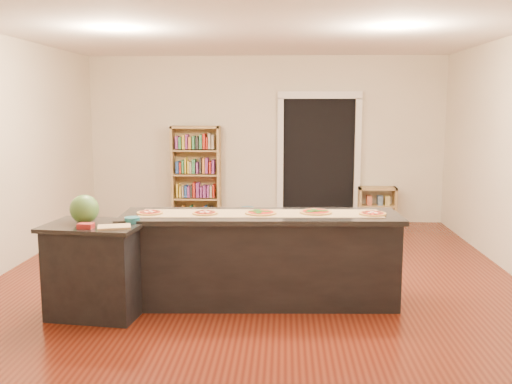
{
  "coord_description": "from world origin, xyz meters",
  "views": [
    {
      "loc": [
        0.32,
        -6.2,
        1.97
      ],
      "look_at": [
        0.0,
        0.2,
        1.0
      ],
      "focal_mm": 40.0,
      "sensor_mm": 36.0,
      "label": 1
    }
  ],
  "objects_px": {
    "side_counter": "(96,269)",
    "watermelon": "(84,209)",
    "waste_bin": "(247,216)",
    "kitchen_island": "(261,258)",
    "low_shelf": "(377,206)",
    "bookshelf": "(196,175)"
  },
  "relations": [
    {
      "from": "side_counter",
      "to": "watermelon",
      "type": "height_order",
      "value": "watermelon"
    },
    {
      "from": "waste_bin",
      "to": "watermelon",
      "type": "distance_m",
      "value": 4.41
    },
    {
      "from": "kitchen_island",
      "to": "low_shelf",
      "type": "bearing_deg",
      "value": 63.09
    },
    {
      "from": "low_shelf",
      "to": "waste_bin",
      "type": "height_order",
      "value": "low_shelf"
    },
    {
      "from": "watermelon",
      "to": "waste_bin",
      "type": "bearing_deg",
      "value": 73.16
    },
    {
      "from": "kitchen_island",
      "to": "bookshelf",
      "type": "relative_size",
      "value": 1.68
    },
    {
      "from": "bookshelf",
      "to": "low_shelf",
      "type": "distance_m",
      "value": 3.09
    },
    {
      "from": "side_counter",
      "to": "watermelon",
      "type": "xyz_separation_m",
      "value": [
        -0.1,
        0.02,
        0.57
      ]
    },
    {
      "from": "side_counter",
      "to": "waste_bin",
      "type": "relative_size",
      "value": 2.86
    },
    {
      "from": "watermelon",
      "to": "kitchen_island",
      "type": "bearing_deg",
      "value": 14.07
    },
    {
      "from": "kitchen_island",
      "to": "low_shelf",
      "type": "xyz_separation_m",
      "value": [
        1.79,
        3.97,
        -0.14
      ]
    },
    {
      "from": "side_counter",
      "to": "low_shelf",
      "type": "distance_m",
      "value": 5.51
    },
    {
      "from": "low_shelf",
      "to": "side_counter",
      "type": "bearing_deg",
      "value": -127.09
    },
    {
      "from": "low_shelf",
      "to": "waste_bin",
      "type": "distance_m",
      "value": 2.19
    },
    {
      "from": "watermelon",
      "to": "side_counter",
      "type": "bearing_deg",
      "value": -13.72
    },
    {
      "from": "waste_bin",
      "to": "bookshelf",
      "type": "bearing_deg",
      "value": 165.73
    },
    {
      "from": "side_counter",
      "to": "waste_bin",
      "type": "distance_m",
      "value": 4.33
    },
    {
      "from": "kitchen_island",
      "to": "watermelon",
      "type": "relative_size",
      "value": 10.28
    },
    {
      "from": "kitchen_island",
      "to": "bookshelf",
      "type": "bearing_deg",
      "value": 105.05
    },
    {
      "from": "bookshelf",
      "to": "waste_bin",
      "type": "xyz_separation_m",
      "value": [
        0.88,
        -0.22,
        -0.66
      ]
    },
    {
      "from": "bookshelf",
      "to": "watermelon",
      "type": "bearing_deg",
      "value": -94.85
    },
    {
      "from": "bookshelf",
      "to": "low_shelf",
      "type": "bearing_deg",
      "value": 0.21
    }
  ]
}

